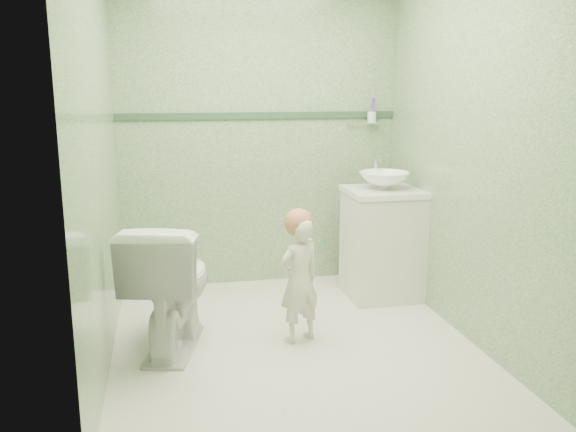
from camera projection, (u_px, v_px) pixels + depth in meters
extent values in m
plane|color=beige|center=(293.00, 342.00, 3.77)|extent=(2.50, 2.50, 0.00)
cube|color=gray|center=(260.00, 135.00, 4.71)|extent=(2.20, 0.04, 2.40)
cube|color=gray|center=(362.00, 186.00, 2.31)|extent=(2.20, 0.04, 2.40)
cube|color=gray|center=(98.00, 156.00, 3.29)|extent=(0.04, 2.50, 2.40)
cube|color=gray|center=(465.00, 148.00, 3.73)|extent=(0.04, 2.50, 2.40)
cube|color=#2D4C34|center=(260.00, 115.00, 4.66)|extent=(2.20, 0.02, 0.05)
cube|color=silver|center=(382.00, 245.00, 4.52)|extent=(0.52, 0.50, 0.80)
cube|color=white|center=(384.00, 192.00, 4.43)|extent=(0.54, 0.52, 0.04)
imported|color=white|center=(384.00, 180.00, 4.41)|extent=(0.37, 0.37, 0.13)
cylinder|color=silver|center=(375.00, 169.00, 4.59)|extent=(0.03, 0.03, 0.18)
cylinder|color=silver|center=(378.00, 160.00, 4.53)|extent=(0.02, 0.12, 0.02)
cylinder|color=silver|center=(364.00, 123.00, 4.81)|extent=(0.26, 0.02, 0.02)
cylinder|color=silver|center=(372.00, 117.00, 4.79)|extent=(0.07, 0.07, 0.09)
cylinder|color=#984EC1|center=(373.00, 108.00, 4.76)|extent=(0.01, 0.01, 0.17)
cylinder|color=#D33939|center=(373.00, 108.00, 4.78)|extent=(0.01, 0.01, 0.17)
cylinder|color=blue|center=(371.00, 108.00, 4.76)|extent=(0.01, 0.01, 0.17)
cylinder|color=#984EC1|center=(374.00, 108.00, 4.78)|extent=(0.01, 0.01, 0.17)
imported|color=white|center=(170.00, 284.00, 3.61)|extent=(0.63, 0.88, 0.81)
imported|color=silver|center=(299.00, 280.00, 3.71)|extent=(0.34, 0.29, 0.79)
sphere|color=#BB6B4B|center=(298.00, 223.00, 3.66)|extent=(0.18, 0.18, 0.18)
cylinder|color=#0E966C|center=(323.00, 246.00, 3.60)|extent=(0.02, 0.14, 0.06)
cube|color=white|center=(310.00, 239.00, 3.60)|extent=(0.03, 0.02, 0.02)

